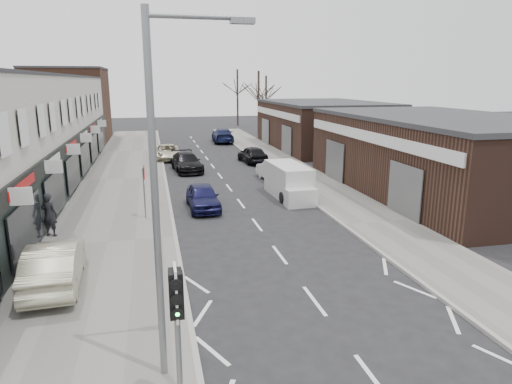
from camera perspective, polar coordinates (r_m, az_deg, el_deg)
ground at (r=13.17m, az=10.42°, el=-17.09°), size 160.00×160.00×0.00m
pavement_left at (r=33.06m, az=-16.19°, el=1.55°), size 5.50×64.00×0.12m
pavement_right at (r=34.61m, az=4.93°, el=2.57°), size 3.50×64.00×0.12m
shop_terrace_left at (r=31.26m, az=-29.36°, el=6.16°), size 8.00×41.00×7.10m
brick_block_far at (r=56.09m, az=-22.26°, el=9.92°), size 8.00×10.00×8.00m
right_unit_near at (r=30.12m, az=22.17°, el=4.18°), size 10.00×18.00×4.50m
right_unit_far at (r=47.75m, az=8.36°, el=8.19°), size 10.00×16.00×4.50m
tree_far_a at (r=60.29m, az=0.32°, el=7.29°), size 3.60×3.60×8.00m
tree_far_b at (r=66.67m, az=1.24°, el=7.90°), size 3.60×3.60×7.50m
tree_far_c at (r=71.87m, az=-2.28°, el=8.31°), size 3.60×3.60×8.50m
traffic_light at (r=9.35m, az=-9.91°, el=-13.74°), size 0.28×0.60×3.10m
street_lamp at (r=9.75m, az=-11.57°, el=1.15°), size 2.23×0.22×8.00m
warning_sign at (r=22.78m, az=-13.80°, el=1.91°), size 0.12×0.80×2.70m
white_van at (r=26.98m, az=4.15°, el=1.26°), size 1.91×5.01×1.93m
sedan_on_pavement at (r=16.49m, az=-23.87°, el=-8.24°), size 1.82×4.59×1.49m
pedestrian at (r=21.68m, az=-24.42°, el=-2.59°), size 0.83×0.70×1.92m
parked_car_left_a at (r=24.59m, az=-6.67°, el=-0.59°), size 1.67×3.98×1.34m
parked_car_left_b at (r=35.21m, az=-8.66°, el=3.70°), size 2.42×4.96×1.39m
parked_car_left_c at (r=40.89m, az=-10.98°, el=4.92°), size 2.23×4.70×1.30m
parked_car_right_a at (r=31.28m, az=2.54°, el=2.69°), size 1.94×4.62×1.48m
parked_car_right_b at (r=38.53m, az=-0.46°, el=4.74°), size 2.09×4.32×1.42m
parked_car_right_c at (r=51.77m, az=-4.21°, el=7.08°), size 2.54×5.53×1.57m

